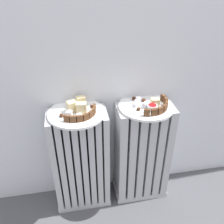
% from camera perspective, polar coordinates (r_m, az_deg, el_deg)
% --- Properties ---
extents(radiator_left, '(0.30, 0.16, 0.60)m').
position_cam_1_polar(radiator_left, '(1.37, -7.21, -11.31)').
color(radiator_left, '#B2B2B7').
rests_on(radiator_left, ground_plane).
extents(radiator_right, '(0.30, 0.16, 0.60)m').
position_cam_1_polar(radiator_right, '(1.41, 6.94, -9.60)').
color(radiator_right, '#B2B2B7').
rests_on(radiator_right, ground_plane).
extents(plate_left, '(0.27, 0.27, 0.01)m').
position_cam_1_polar(plate_left, '(1.18, -8.22, -0.22)').
color(plate_left, white).
rests_on(plate_left, radiator_left).
extents(plate_right, '(0.27, 0.27, 0.01)m').
position_cam_1_polar(plate_right, '(1.23, 7.87, 1.31)').
color(plate_right, white).
rests_on(plate_right, radiator_right).
extents(dark_cake_slice_left_0, '(0.03, 0.03, 0.03)m').
position_cam_1_polar(dark_cake_slice_left_0, '(1.10, -10.41, -1.48)').
color(dark_cake_slice_left_0, '#56351E').
rests_on(dark_cake_slice_left_0, plate_left).
extents(dark_cake_slice_left_1, '(0.03, 0.02, 0.03)m').
position_cam_1_polar(dark_cake_slice_left_1, '(1.09, -8.97, -1.65)').
color(dark_cake_slice_left_1, '#56351E').
rests_on(dark_cake_slice_left_1, plate_left).
extents(dark_cake_slice_left_2, '(0.03, 0.02, 0.03)m').
position_cam_1_polar(dark_cake_slice_left_2, '(1.09, -7.44, -1.54)').
color(dark_cake_slice_left_2, '#56351E').
rests_on(dark_cake_slice_left_2, plate_left).
extents(dark_cake_slice_left_3, '(0.03, 0.02, 0.03)m').
position_cam_1_polar(dark_cake_slice_left_3, '(1.10, -6.02, -1.15)').
color(dark_cake_slice_left_3, '#56351E').
rests_on(dark_cake_slice_left_3, plate_left).
extents(dark_cake_slice_left_4, '(0.03, 0.03, 0.03)m').
position_cam_1_polar(dark_cake_slice_left_4, '(1.12, -4.91, -0.55)').
color(dark_cake_slice_left_4, '#56351E').
rests_on(dark_cake_slice_left_4, plate_left).
extents(dark_cake_slice_left_5, '(0.02, 0.03, 0.03)m').
position_cam_1_polar(dark_cake_slice_left_5, '(1.14, -4.23, 0.18)').
color(dark_cake_slice_left_5, '#56351E').
rests_on(dark_cake_slice_left_5, plate_left).
extents(dark_cake_slice_left_6, '(0.01, 0.03, 0.03)m').
position_cam_1_polar(dark_cake_slice_left_6, '(1.16, -4.05, 0.94)').
color(dark_cake_slice_left_6, '#56351E').
rests_on(dark_cake_slice_left_6, plate_left).
extents(marble_cake_slice_left_0, '(0.05, 0.05, 0.05)m').
position_cam_1_polar(marble_cake_slice_left_0, '(1.17, -9.25, 1.27)').
color(marble_cake_slice_left_0, beige).
rests_on(marble_cake_slice_left_0, plate_left).
extents(marble_cake_slice_left_1, '(0.05, 0.04, 0.05)m').
position_cam_1_polar(marble_cake_slice_left_1, '(1.21, -7.19, 2.47)').
color(marble_cake_slice_left_1, beige).
rests_on(marble_cake_slice_left_1, plate_left).
extents(marble_cake_slice_left_2, '(0.05, 0.04, 0.05)m').
position_cam_1_polar(marble_cake_slice_left_2, '(1.15, -7.10, 0.97)').
color(marble_cake_slice_left_2, beige).
rests_on(marble_cake_slice_left_2, plate_left).
extents(turkish_delight_left_0, '(0.03, 0.03, 0.03)m').
position_cam_1_polar(turkish_delight_left_0, '(1.14, -9.82, -0.37)').
color(turkish_delight_left_0, white).
rests_on(turkish_delight_left_0, plate_left).
extents(turkish_delight_left_1, '(0.03, 0.03, 0.02)m').
position_cam_1_polar(turkish_delight_left_1, '(1.12, -7.50, -0.97)').
color(turkish_delight_left_1, white).
rests_on(turkish_delight_left_1, plate_left).
extents(turkish_delight_left_2, '(0.03, 0.03, 0.02)m').
position_cam_1_polar(turkish_delight_left_2, '(1.21, -9.77, 1.57)').
color(turkish_delight_left_2, white).
rests_on(turkish_delight_left_2, plate_left).
extents(medjool_date_left_0, '(0.02, 0.03, 0.02)m').
position_cam_1_polar(medjool_date_left_0, '(1.15, -11.64, -0.75)').
color(medjool_date_left_0, '#3D1E0F').
rests_on(medjool_date_left_0, plate_left).
extents(medjool_date_left_1, '(0.03, 0.02, 0.02)m').
position_cam_1_polar(medjool_date_left_1, '(1.19, -4.46, 1.33)').
color(medjool_date_left_1, '#3D1E0F').
rests_on(medjool_date_left_1, plate_left).
extents(dark_cake_slice_right_0, '(0.03, 0.02, 0.04)m').
position_cam_1_polar(dark_cake_slice_right_0, '(1.13, 8.06, -0.13)').
color(dark_cake_slice_right_0, '#56351E').
rests_on(dark_cake_slice_right_0, plate_right).
extents(dark_cake_slice_right_1, '(0.03, 0.02, 0.04)m').
position_cam_1_polar(dark_cake_slice_right_1, '(1.14, 9.71, -0.06)').
color(dark_cake_slice_right_1, '#56351E').
rests_on(dark_cake_slice_right_1, plate_right).
extents(dark_cake_slice_right_2, '(0.03, 0.02, 0.04)m').
position_cam_1_polar(dark_cake_slice_right_2, '(1.16, 11.11, 0.31)').
color(dark_cake_slice_right_2, '#56351E').
rests_on(dark_cake_slice_right_2, plate_right).
extents(dark_cake_slice_right_3, '(0.03, 0.03, 0.04)m').
position_cam_1_polar(dark_cake_slice_right_3, '(1.18, 12.06, 0.90)').
color(dark_cake_slice_right_3, '#56351E').
rests_on(dark_cake_slice_right_3, plate_right).
extents(dark_cake_slice_right_4, '(0.02, 0.03, 0.04)m').
position_cam_1_polar(dark_cake_slice_right_4, '(1.21, 12.48, 1.64)').
color(dark_cake_slice_right_4, '#56351E').
rests_on(dark_cake_slice_right_4, plate_right).
extents(dark_cake_slice_right_5, '(0.02, 0.03, 0.04)m').
position_cam_1_polar(dark_cake_slice_right_5, '(1.24, 12.35, 2.43)').
color(dark_cake_slice_right_5, '#56351E').
rests_on(dark_cake_slice_right_5, plate_right).
extents(dark_cake_slice_right_6, '(0.02, 0.03, 0.04)m').
position_cam_1_polar(dark_cake_slice_right_6, '(1.27, 11.71, 3.16)').
color(dark_cake_slice_right_6, '#56351E').
rests_on(dark_cake_slice_right_6, plate_right).
extents(marble_cake_slice_right_0, '(0.04, 0.04, 0.04)m').
position_cam_1_polar(marble_cake_slice_right_0, '(1.22, 9.90, 2.18)').
color(marble_cake_slice_right_0, beige).
rests_on(marble_cake_slice_right_0, plate_right).
extents(turkish_delight_right_0, '(0.03, 0.03, 0.03)m').
position_cam_1_polar(turkish_delight_right_0, '(1.20, 7.75, 1.62)').
color(turkish_delight_right_0, white).
rests_on(turkish_delight_right_0, plate_right).
extents(turkish_delight_right_1, '(0.03, 0.03, 0.02)m').
position_cam_1_polar(turkish_delight_right_1, '(1.20, 5.51, 1.66)').
color(turkish_delight_right_1, white).
rests_on(turkish_delight_right_1, plate_right).
extents(turkish_delight_right_2, '(0.03, 0.03, 0.02)m').
position_cam_1_polar(turkish_delight_right_2, '(1.22, 5.76, 2.22)').
color(turkish_delight_right_2, white).
rests_on(turkish_delight_right_2, plate_right).
extents(turkish_delight_right_3, '(0.02, 0.02, 0.02)m').
position_cam_1_polar(turkish_delight_right_3, '(1.25, 6.15, 2.97)').
color(turkish_delight_right_3, white).
rests_on(turkish_delight_right_3, plate_right).
extents(medjool_date_right_0, '(0.03, 0.03, 0.02)m').
position_cam_1_polar(medjool_date_right_0, '(1.26, 10.22, 2.58)').
color(medjool_date_right_0, '#3D1E0F').
rests_on(medjool_date_right_0, plate_right).
extents(medjool_date_right_1, '(0.03, 0.03, 0.02)m').
position_cam_1_polar(medjool_date_right_1, '(1.18, 6.16, 0.72)').
color(medjool_date_right_1, '#3D1E0F').
rests_on(medjool_date_right_1, plate_right).
extents(medjool_date_right_2, '(0.03, 0.03, 0.02)m').
position_cam_1_polar(medjool_date_right_2, '(1.27, 5.05, 3.18)').
color(medjool_date_right_2, '#3D1E0F').
rests_on(medjool_date_right_2, plate_right).
extents(medjool_date_right_3, '(0.03, 0.03, 0.02)m').
position_cam_1_polar(medjool_date_right_3, '(1.25, 7.36, 2.75)').
color(medjool_date_right_3, '#3D1E0F').
rests_on(medjool_date_right_3, plate_right).
extents(jam_bowl_right, '(0.05, 0.05, 0.03)m').
position_cam_1_polar(jam_bowl_right, '(1.19, 9.27, 1.12)').
color(jam_bowl_right, white).
rests_on(jam_bowl_right, plate_right).
extents(fork, '(0.04, 0.10, 0.00)m').
position_cam_1_polar(fork, '(1.21, 7.32, 1.33)').
color(fork, silver).
rests_on(fork, plate_right).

